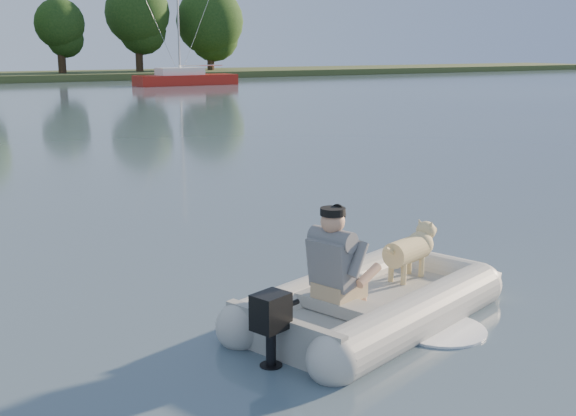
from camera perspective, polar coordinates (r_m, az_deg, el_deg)
water at (r=8.52m, az=7.64°, el=-7.87°), size 160.00×160.00×0.00m
dinghy at (r=8.10m, az=7.13°, el=-4.27°), size 5.99×5.22×1.46m
man at (r=7.50m, az=3.62°, el=-4.04°), size 0.93×0.86×1.14m
dog at (r=8.70m, az=9.37°, el=-3.70°), size 1.04×0.63×0.66m
outboard_motor at (r=6.90m, az=-1.36°, el=-9.88°), size 0.51×0.42×0.83m
sailboat at (r=57.34m, az=-8.14°, el=10.06°), size 7.95×2.51×10.88m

